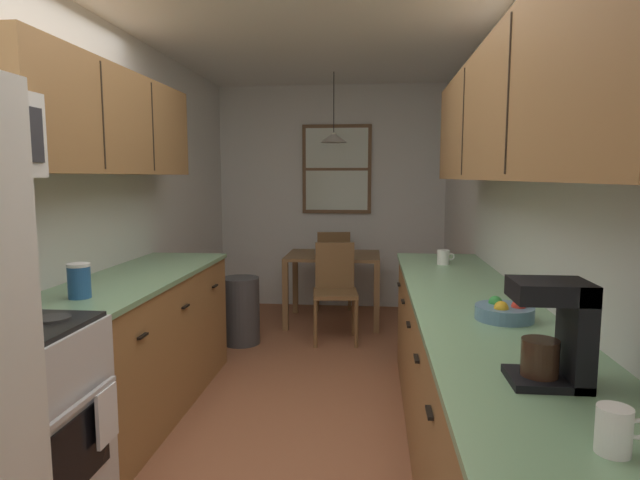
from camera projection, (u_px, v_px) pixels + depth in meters
ground_plane at (301, 395)px, 3.67m from camera, size 12.00×12.00×0.00m
wall_left at (108, 212)px, 3.65m from camera, size 0.10×9.00×2.55m
wall_right at (508, 214)px, 3.38m from camera, size 0.10×9.00×2.55m
wall_back at (331, 197)px, 6.13m from camera, size 4.40×0.10×2.55m
ceiling_slab at (299, 8)px, 3.36m from camera, size 4.40×9.00×0.08m
stove_range at (5, 435)px, 2.13m from camera, size 0.66×0.63×1.10m
counter_left at (140, 343)px, 3.39m from camera, size 0.64×1.90×0.90m
upper_cabinets_left at (105, 122)px, 3.18m from camera, size 0.33×1.98×0.63m
counter_right at (474, 390)px, 2.64m from camera, size 0.64×3.32×0.90m
upper_cabinets_right at (517, 111)px, 2.42m from camera, size 0.33×3.00×0.64m
dining_table at (333, 265)px, 5.45m from camera, size 0.95×0.73×0.72m
dining_chair_near at (335, 287)px, 4.89m from camera, size 0.44×0.44×0.90m
dining_chair_far at (333, 266)px, 6.03m from camera, size 0.45×0.45×0.90m
pendant_light at (334, 137)px, 5.29m from camera, size 0.27×0.27×0.69m
back_window at (337, 169)px, 6.02m from camera, size 0.79×0.05×1.01m
trash_bin at (241, 311)px, 4.78m from camera, size 0.34×0.34×0.61m
storage_canister at (79, 281)px, 2.67m from camera, size 0.11×0.11×0.18m
dish_towel at (107, 415)px, 2.25m from camera, size 0.02×0.16×0.24m
coffee_maker at (559, 330)px, 1.56m from camera, size 0.22×0.18×0.31m
mug_by_coffeemaker at (443, 257)px, 3.70m from camera, size 0.12×0.08×0.10m
mug_spare at (615, 430)px, 1.17m from camera, size 0.11×0.08×0.11m
fruit_bowl at (504, 311)px, 2.27m from camera, size 0.25×0.25×0.09m
table_serving_bowl at (325, 252)px, 5.41m from camera, size 0.21×0.21×0.06m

